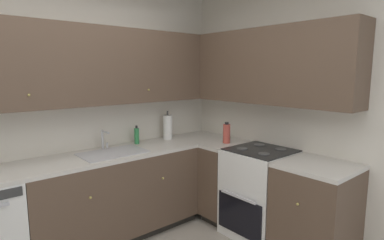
{
  "coord_description": "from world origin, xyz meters",
  "views": [
    {
      "loc": [
        -0.97,
        -1.51,
        1.71
      ],
      "look_at": [
        1.01,
        0.81,
        1.24
      ],
      "focal_mm": 29.49,
      "sensor_mm": 36.0,
      "label": 1
    }
  ],
  "objects_px": {
    "oil_bottle": "(227,133)",
    "paper_towel_roll": "(168,127)",
    "oven_range": "(260,192)",
    "soap_bottle": "(137,136)"
  },
  "relations": [
    {
      "from": "oil_bottle",
      "to": "soap_bottle",
      "type": "bearing_deg",
      "value": 141.42
    },
    {
      "from": "oven_range",
      "to": "oil_bottle",
      "type": "height_order",
      "value": "oil_bottle"
    },
    {
      "from": "oil_bottle",
      "to": "paper_towel_roll",
      "type": "bearing_deg",
      "value": 121.58
    },
    {
      "from": "oven_range",
      "to": "soap_bottle",
      "type": "xyz_separation_m",
      "value": [
        -0.81,
        1.11,
        0.54
      ]
    },
    {
      "from": "oven_range",
      "to": "soap_bottle",
      "type": "bearing_deg",
      "value": 126.31
    },
    {
      "from": "oil_bottle",
      "to": "oven_range",
      "type": "bearing_deg",
      "value": -87.7
    },
    {
      "from": "soap_bottle",
      "to": "paper_towel_roll",
      "type": "relative_size",
      "value": 0.59
    },
    {
      "from": "soap_bottle",
      "to": "paper_towel_roll",
      "type": "height_order",
      "value": "paper_towel_roll"
    },
    {
      "from": "oven_range",
      "to": "paper_towel_roll",
      "type": "height_order",
      "value": "paper_towel_roll"
    },
    {
      "from": "paper_towel_roll",
      "to": "oil_bottle",
      "type": "relative_size",
      "value": 1.47
    }
  ]
}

